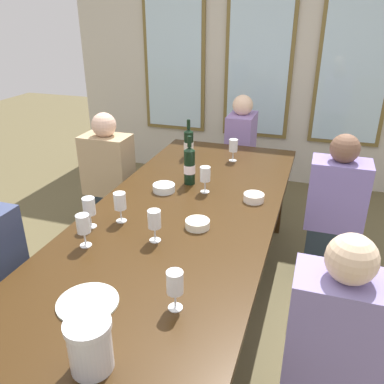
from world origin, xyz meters
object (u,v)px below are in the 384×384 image
(metal_pitcher, at_px, (90,345))
(tasting_bowl_0, at_px, (164,188))
(wine_glass_0, at_px, (89,208))
(seated_person_0, at_px, (109,183))
(wine_glass_1, at_px, (175,284))
(wine_glass_2, at_px, (83,225))
(wine_bottle_0, at_px, (189,143))
(wine_glass_6, at_px, (120,202))
(tasting_bowl_1, at_px, (254,198))
(seated_person_4, at_px, (240,155))
(seated_person_1, at_px, (334,216))
(seated_person_3, at_px, (332,359))
(wine_bottle_1, at_px, (190,166))
(dining_table, at_px, (182,221))
(white_plate_0, at_px, (88,303))
(wine_glass_5, at_px, (205,175))
(tasting_bowl_2, at_px, (197,224))
(wine_glass_4, at_px, (154,221))
(wine_glass_3, at_px, (233,146))

(metal_pitcher, height_order, tasting_bowl_0, metal_pitcher)
(wine_glass_0, bearing_deg, seated_person_0, 114.64)
(wine_glass_1, distance_m, wine_glass_2, 0.66)
(wine_bottle_0, distance_m, wine_glass_6, 1.15)
(tasting_bowl_0, distance_m, tasting_bowl_1, 0.59)
(seated_person_4, bearing_deg, tasting_bowl_0, -98.31)
(tasting_bowl_0, height_order, seated_person_1, seated_person_1)
(tasting_bowl_0, bearing_deg, seated_person_3, -39.37)
(wine_bottle_0, height_order, wine_bottle_1, wine_bottle_1)
(dining_table, relative_size, wine_bottle_0, 8.90)
(white_plate_0, distance_m, wine_glass_2, 0.47)
(wine_glass_2, xyz_separation_m, seated_person_3, (1.22, -0.15, -0.33))
(wine_bottle_0, distance_m, wine_glass_2, 1.43)
(metal_pitcher, xyz_separation_m, tasting_bowl_1, (0.29, 1.43, -0.07))
(wine_bottle_0, height_order, seated_person_3, seated_person_3)
(wine_glass_5, distance_m, wine_glass_6, 0.62)
(dining_table, distance_m, wine_glass_2, 0.63)
(wine_glass_5, xyz_separation_m, seated_person_0, (-0.92, 0.37, -0.34))
(tasting_bowl_2, relative_size, seated_person_0, 0.12)
(wine_bottle_1, relative_size, wine_glass_4, 1.93)
(white_plate_0, height_order, wine_glass_4, wine_glass_4)
(wine_glass_0, distance_m, seated_person_3, 1.38)
(dining_table, height_order, metal_pitcher, metal_pitcher)
(dining_table, height_order, wine_glass_6, wine_glass_6)
(wine_bottle_0, relative_size, seated_person_0, 0.27)
(tasting_bowl_1, height_order, wine_glass_5, wine_glass_5)
(metal_pitcher, distance_m, tasting_bowl_1, 1.46)
(seated_person_3, bearing_deg, metal_pitcher, -147.77)
(wine_bottle_1, distance_m, wine_glass_6, 0.66)
(wine_bottle_1, xyz_separation_m, seated_person_0, (-0.78, 0.26, -0.34))
(tasting_bowl_2, bearing_deg, wine_glass_1, -80.31)
(tasting_bowl_0, height_order, seated_person_0, seated_person_0)
(wine_bottle_1, xyz_separation_m, seated_person_1, (0.97, 0.24, -0.34))
(white_plate_0, xyz_separation_m, seated_person_1, (0.97, 1.53, -0.22))
(tasting_bowl_0, relative_size, wine_glass_5, 0.83)
(tasting_bowl_1, bearing_deg, wine_bottle_1, 163.39)
(metal_pitcher, xyz_separation_m, tasting_bowl_0, (-0.30, 1.39, -0.07))
(dining_table, distance_m, seated_person_1, 1.11)
(wine_glass_6, xyz_separation_m, seated_person_4, (0.29, 1.90, -0.33))
(metal_pitcher, height_order, wine_bottle_1, wine_bottle_1)
(tasting_bowl_2, height_order, wine_glass_5, wine_glass_5)
(wine_bottle_0, bearing_deg, seated_person_3, -54.06)
(wine_glass_2, height_order, wine_glass_6, same)
(wine_glass_1, relative_size, seated_person_1, 0.16)
(tasting_bowl_2, relative_size, wine_glass_4, 0.78)
(wine_glass_3, bearing_deg, tasting_bowl_1, -66.90)
(dining_table, height_order, wine_glass_4, wine_glass_4)
(wine_bottle_0, height_order, seated_person_1, seated_person_1)
(wine_glass_0, distance_m, wine_glass_6, 0.17)
(wine_glass_5, bearing_deg, tasting_bowl_2, -78.56)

